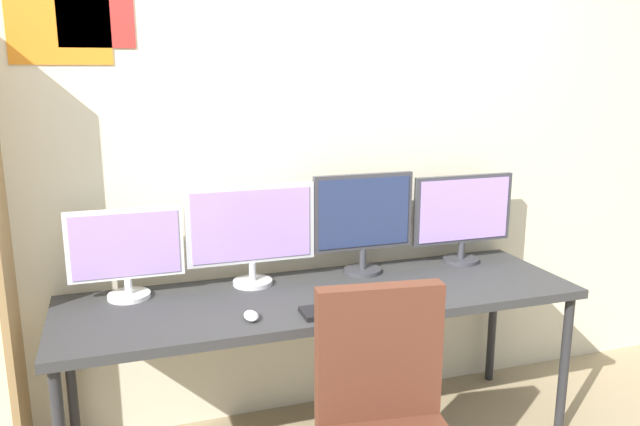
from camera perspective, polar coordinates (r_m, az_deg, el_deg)
The scene contains 8 objects.
wall_back at distance 3.01m, azimuth -2.28°, elevation 5.43°, with size 4.67×0.11×2.60m.
desk at distance 2.77m, azimuth 0.33°, elevation -8.31°, with size 2.27×0.68×0.74m.
monitor_far_left at distance 2.76m, azimuth -17.38°, elevation -3.31°, with size 0.48×0.18×0.39m.
monitor_center_left at distance 2.80m, azimuth -6.32°, elevation -1.54°, with size 0.58×0.18×0.46m.
monitor_center_right at distance 2.96m, azimuth 3.99°, elevation -0.47°, with size 0.49×0.18×0.48m.
monitor_far_right at distance 3.20m, azimuth 12.98°, elevation -0.11°, with size 0.54×0.18×0.45m.
keyboard_main at distance 2.55m, azimuth 2.02°, elevation -8.83°, with size 0.33×0.13×0.02m, color black.
computer_mouse at distance 2.48m, azimuth -6.33°, elevation -9.35°, with size 0.06×0.10×0.03m, color silver.
Camera 1 is at (-0.83, -1.84, 1.69)m, focal length 34.90 mm.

